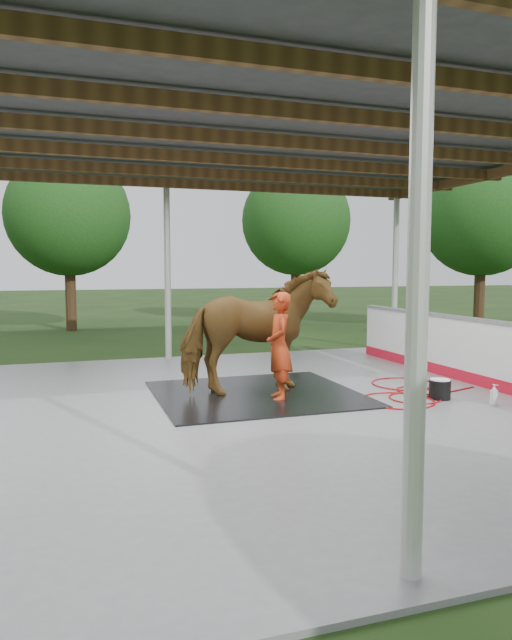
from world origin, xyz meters
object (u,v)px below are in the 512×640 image
object	(u,v)px
dasher_board	(489,356)
wash_bucket	(440,389)
handler	(279,346)
horse	(257,331)

from	to	relation	value
dasher_board	wash_bucket	xyz separation A→B (m)	(-1.28, -0.45, -0.39)
dasher_board	handler	bearing A→B (deg)	175.23
handler	wash_bucket	distance (m)	2.56
handler	wash_bucket	world-z (taller)	handler
horse	dasher_board	bearing A→B (deg)	-103.20
wash_bucket	handler	bearing A→B (deg)	162.24
horse	wash_bucket	bearing A→B (deg)	-117.06
horse	handler	world-z (taller)	horse
wash_bucket	horse	bearing A→B (deg)	155.55
dasher_board	wash_bucket	bearing A→B (deg)	-160.60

